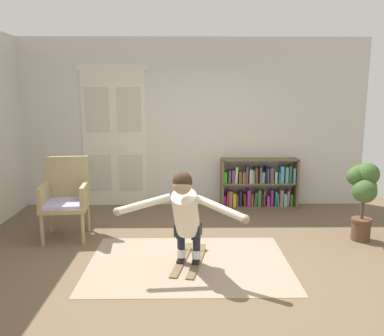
{
  "coord_description": "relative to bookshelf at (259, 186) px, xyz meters",
  "views": [
    {
      "loc": [
        -0.11,
        -4.37,
        1.98
      ],
      "look_at": [
        -0.05,
        0.52,
        1.05
      ],
      "focal_mm": 37.23,
      "sensor_mm": 36.0,
      "label": 1
    }
  ],
  "objects": [
    {
      "name": "person_skier",
      "position": [
        -1.28,
        -2.54,
        0.3
      ],
      "size": [
        1.43,
        0.78,
        1.09
      ],
      "color": "white",
      "rests_on": "skis_pair"
    },
    {
      "name": "skis_pair",
      "position": [
        -1.23,
        -2.34,
        -0.36
      ],
      "size": [
        0.44,
        0.92,
        0.07
      ],
      "color": "brown",
      "rests_on": "rug"
    },
    {
      "name": "potted_plant",
      "position": [
        1.1,
        -1.62,
        0.33
      ],
      "size": [
        0.42,
        0.46,
        1.07
      ],
      "color": "brown",
      "rests_on": "ground"
    },
    {
      "name": "bookshelf",
      "position": [
        0.0,
        0.0,
        0.0
      ],
      "size": [
        1.33,
        0.3,
        0.85
      ],
      "color": "brown",
      "rests_on": "ground"
    },
    {
      "name": "ground_plane",
      "position": [
        -1.15,
        -2.39,
        -0.38
      ],
      "size": [
        7.2,
        7.2,
        0.0
      ],
      "primitive_type": "plane",
      "color": "brown"
    },
    {
      "name": "rug",
      "position": [
        -1.24,
        -2.37,
        -0.38
      ],
      "size": [
        2.35,
        1.64,
        0.01
      ],
      "primitive_type": "cube",
      "color": "gray",
      "rests_on": "ground"
    },
    {
      "name": "back_wall",
      "position": [
        -1.15,
        0.21,
        1.07
      ],
      "size": [
        6.0,
        0.1,
        2.9
      ],
      "primitive_type": "cube",
      "color": "beige",
      "rests_on": "ground"
    },
    {
      "name": "wicker_chair",
      "position": [
        -2.93,
        -1.42,
        0.2
      ],
      "size": [
        0.66,
        0.66,
        1.1
      ],
      "color": "tan",
      "rests_on": "ground"
    },
    {
      "name": "double_door",
      "position": [
        -2.52,
        0.15,
        0.85
      ],
      "size": [
        1.22,
        0.05,
        2.45
      ],
      "color": "beige",
      "rests_on": "ground"
    }
  ]
}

